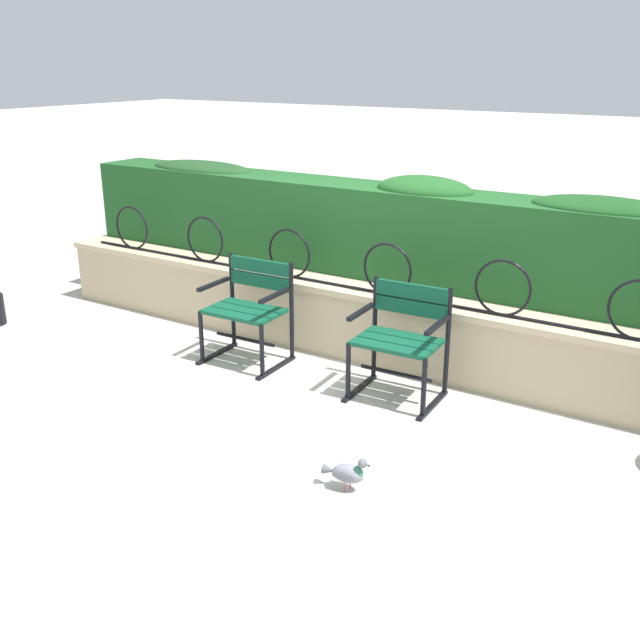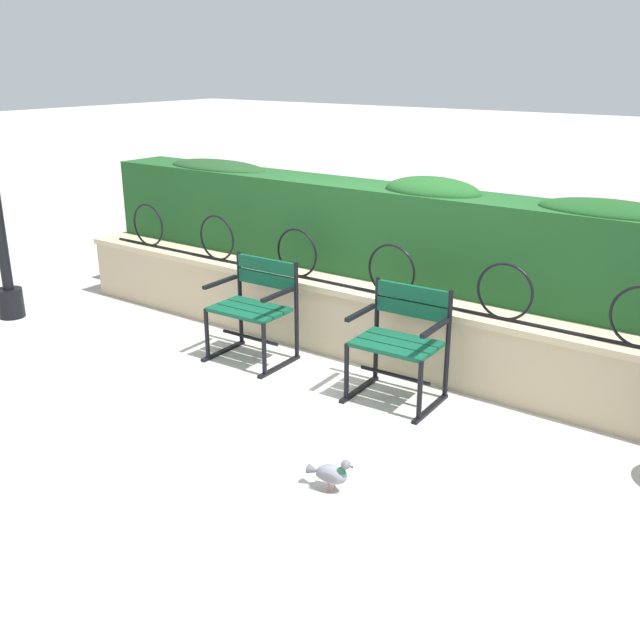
{
  "view_description": "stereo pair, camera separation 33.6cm",
  "coord_description": "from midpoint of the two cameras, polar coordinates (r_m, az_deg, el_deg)",
  "views": [
    {
      "loc": [
        2.7,
        -4.16,
        2.35
      ],
      "look_at": [
        0.0,
        0.1,
        0.55
      ],
      "focal_mm": 41.32,
      "sensor_mm": 36.0,
      "label": 1
    },
    {
      "loc": [
        2.97,
        -3.97,
        2.35
      ],
      "look_at": [
        0.0,
        0.1,
        0.55
      ],
      "focal_mm": 41.32,
      "sensor_mm": 36.0,
      "label": 2
    }
  ],
  "objects": [
    {
      "name": "hedge_row",
      "position": [
        6.2,
        8.03,
        6.92
      ],
      "size": [
        6.41,
        0.54,
        0.87
      ],
      "color": "#1E5123",
      "rests_on": "stone_wall"
    },
    {
      "name": "park_chair_right",
      "position": [
        5.31,
        8.1,
        -1.45
      ],
      "size": [
        0.65,
        0.55,
        0.82
      ],
      "color": "#0F4C33",
      "rests_on": "ground"
    },
    {
      "name": "park_chair_left",
      "position": [
        5.98,
        -3.45,
        1.16
      ],
      "size": [
        0.65,
        0.54,
        0.82
      ],
      "color": "#0F4C33",
      "rests_on": "ground"
    },
    {
      "name": "ground_plane",
      "position": [
        5.49,
        1.14,
        -5.72
      ],
      "size": [
        60.0,
        60.0,
        0.0
      ],
      "primitive_type": "plane",
      "color": "#BCB7AD"
    },
    {
      "name": "stone_wall",
      "position": [
        6.02,
        5.72,
        -0.34
      ],
      "size": [
        6.55,
        0.41,
        0.6
      ],
      "color": "tan",
      "rests_on": "ground"
    },
    {
      "name": "pigeon_near_chairs",
      "position": [
        4.3,
        3.14,
        -11.81
      ],
      "size": [
        0.29,
        0.13,
        0.22
      ],
      "color": "gray",
      "rests_on": "ground"
    },
    {
      "name": "iron_arch_fence",
      "position": [
        5.93,
        3.64,
        4.23
      ],
      "size": [
        6.02,
        0.02,
        0.42
      ],
      "color": "black",
      "rests_on": "stone_wall"
    }
  ]
}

